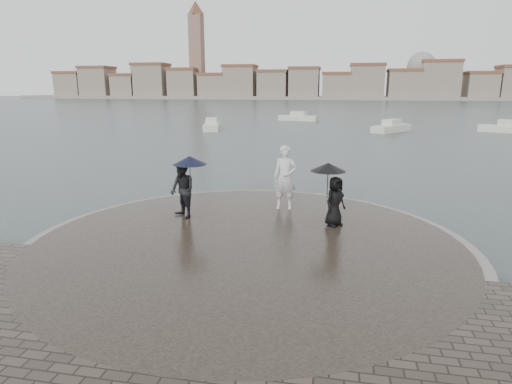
# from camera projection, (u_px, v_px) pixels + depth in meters

# --- Properties ---
(ground) EXTENTS (400.00, 400.00, 0.00)m
(ground) POSITION_uv_depth(u_px,v_px,m) (211.00, 315.00, 8.78)
(ground) COLOR #2B3835
(ground) RESTS_ON ground
(kerb_ring) EXTENTS (12.50, 12.50, 0.32)m
(kerb_ring) POSITION_uv_depth(u_px,v_px,m) (247.00, 247.00, 12.07)
(kerb_ring) COLOR gray
(kerb_ring) RESTS_ON ground
(quay_tip) EXTENTS (11.90, 11.90, 0.36)m
(quay_tip) POSITION_uv_depth(u_px,v_px,m) (247.00, 246.00, 12.07)
(quay_tip) COLOR #2D261E
(quay_tip) RESTS_ON ground
(statue) EXTENTS (0.85, 0.59, 2.24)m
(statue) POSITION_uv_depth(u_px,v_px,m) (285.00, 178.00, 14.93)
(statue) COLOR silver
(statue) RESTS_ON quay_tip
(visitor_left) EXTENTS (1.38, 1.22, 2.04)m
(visitor_left) POSITION_uv_depth(u_px,v_px,m) (184.00, 183.00, 13.91)
(visitor_left) COLOR black
(visitor_left) RESTS_ON quay_tip
(visitor_right) EXTENTS (1.24, 1.11, 1.95)m
(visitor_right) POSITION_uv_depth(u_px,v_px,m) (333.00, 189.00, 13.12)
(visitor_right) COLOR black
(visitor_right) RESTS_ON quay_tip
(far_skyline) EXTENTS (260.00, 20.00, 37.00)m
(far_skyline) POSITION_uv_depth(u_px,v_px,m) (320.00, 84.00, 161.73)
(far_skyline) COLOR gray
(far_skyline) RESTS_ON ground
(boats) EXTENTS (35.14, 19.29, 1.50)m
(boats) POSITION_uv_depth(u_px,v_px,m) (346.00, 125.00, 48.83)
(boats) COLOR beige
(boats) RESTS_ON ground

